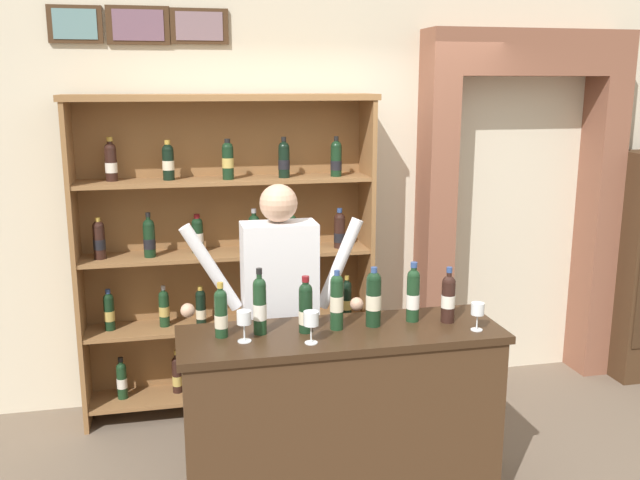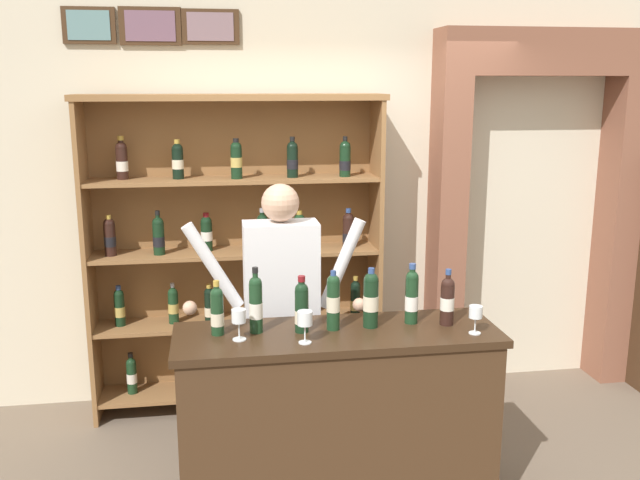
{
  "view_description": "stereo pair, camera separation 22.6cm",
  "coord_description": "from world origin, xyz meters",
  "px_view_note": "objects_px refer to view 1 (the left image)",
  "views": [
    {
      "loc": [
        -1.01,
        -3.25,
        2.23
      ],
      "look_at": [
        -0.22,
        0.33,
        1.4
      ],
      "focal_mm": 39.13,
      "sensor_mm": 36.0,
      "label": 1
    },
    {
      "loc": [
        -0.79,
        -3.3,
        2.23
      ],
      "look_at": [
        -0.22,
        0.33,
        1.4
      ],
      "focal_mm": 39.13,
      "sensor_mm": 36.0,
      "label": 2
    }
  ],
  "objects_px": {
    "tasting_bottle_riserva": "(221,313)",
    "tasting_bottle_brunello": "(260,305)",
    "tasting_bottle_bianco": "(306,307)",
    "tasting_bottle_rosso": "(448,297)",
    "tasting_bottle_vin_santo": "(413,294)",
    "wine_glass_right": "(311,320)",
    "wine_glass_spare": "(478,311)",
    "shopkeeper": "(280,296)",
    "tasting_bottle_super_tuscan": "(337,300)",
    "wine_shelf": "(227,248)",
    "tasting_counter": "(341,421)",
    "wine_glass_left": "(244,319)",
    "tasting_bottle_chianti": "(374,298)"
  },
  "relations": [
    {
      "from": "wine_shelf",
      "to": "wine_glass_left",
      "type": "relative_size",
      "value": 13.79
    },
    {
      "from": "tasting_bottle_brunello",
      "to": "tasting_bottle_vin_santo",
      "type": "height_order",
      "value": "tasting_bottle_brunello"
    },
    {
      "from": "tasting_bottle_super_tuscan",
      "to": "tasting_bottle_vin_santo",
      "type": "height_order",
      "value": "tasting_bottle_vin_santo"
    },
    {
      "from": "wine_shelf",
      "to": "wine_glass_right",
      "type": "relative_size",
      "value": 13.41
    },
    {
      "from": "shopkeeper",
      "to": "tasting_bottle_super_tuscan",
      "type": "bearing_deg",
      "value": -66.16
    },
    {
      "from": "wine_shelf",
      "to": "wine_glass_left",
      "type": "height_order",
      "value": "wine_shelf"
    },
    {
      "from": "wine_shelf",
      "to": "shopkeeper",
      "type": "distance_m",
      "value": 0.85
    },
    {
      "from": "shopkeeper",
      "to": "tasting_bottle_super_tuscan",
      "type": "xyz_separation_m",
      "value": [
        0.22,
        -0.49,
        0.11
      ]
    },
    {
      "from": "tasting_bottle_chianti",
      "to": "wine_glass_spare",
      "type": "bearing_deg",
      "value": -19.92
    },
    {
      "from": "tasting_bottle_chianti",
      "to": "tasting_bottle_rosso",
      "type": "bearing_deg",
      "value": -3.77
    },
    {
      "from": "tasting_bottle_riserva",
      "to": "tasting_bottle_super_tuscan",
      "type": "bearing_deg",
      "value": -1.5
    },
    {
      "from": "tasting_bottle_bianco",
      "to": "wine_glass_spare",
      "type": "bearing_deg",
      "value": -10.67
    },
    {
      "from": "wine_shelf",
      "to": "tasting_bottle_vin_santo",
      "type": "xyz_separation_m",
      "value": [
        0.87,
        -1.26,
        -0.0
      ]
    },
    {
      "from": "tasting_counter",
      "to": "wine_glass_spare",
      "type": "xyz_separation_m",
      "value": [
        0.68,
        -0.14,
        0.6
      ]
    },
    {
      "from": "tasting_bottle_brunello",
      "to": "tasting_bottle_bianco",
      "type": "relative_size",
      "value": 1.16
    },
    {
      "from": "tasting_bottle_super_tuscan",
      "to": "tasting_bottle_chianti",
      "type": "relative_size",
      "value": 0.99
    },
    {
      "from": "tasting_bottle_rosso",
      "to": "wine_glass_right",
      "type": "xyz_separation_m",
      "value": [
        -0.77,
        -0.15,
        -0.02
      ]
    },
    {
      "from": "wine_glass_right",
      "to": "wine_glass_left",
      "type": "distance_m",
      "value": 0.33
    },
    {
      "from": "tasting_bottle_chianti",
      "to": "wine_glass_spare",
      "type": "xyz_separation_m",
      "value": [
        0.5,
        -0.18,
        -0.05
      ]
    },
    {
      "from": "tasting_bottle_bianco",
      "to": "tasting_bottle_rosso",
      "type": "bearing_deg",
      "value": -0.6
    },
    {
      "from": "tasting_bottle_chianti",
      "to": "wine_glass_right",
      "type": "relative_size",
      "value": 1.95
    },
    {
      "from": "wine_shelf",
      "to": "wine_glass_spare",
      "type": "bearing_deg",
      "value": -52.24
    },
    {
      "from": "wine_glass_right",
      "to": "tasting_bottle_chianti",
      "type": "bearing_deg",
      "value": 25.84
    },
    {
      "from": "wine_glass_right",
      "to": "wine_glass_spare",
      "type": "xyz_separation_m",
      "value": [
        0.86,
        -0.0,
        -0.01
      ]
    },
    {
      "from": "wine_shelf",
      "to": "tasting_bottle_brunello",
      "type": "distance_m",
      "value": 1.28
    },
    {
      "from": "wine_shelf",
      "to": "tasting_bottle_chianti",
      "type": "height_order",
      "value": "wine_shelf"
    },
    {
      "from": "tasting_bottle_super_tuscan",
      "to": "wine_glass_right",
      "type": "distance_m",
      "value": 0.24
    },
    {
      "from": "wine_glass_left",
      "to": "tasting_bottle_super_tuscan",
      "type": "bearing_deg",
      "value": 9.12
    },
    {
      "from": "shopkeeper",
      "to": "tasting_bottle_rosso",
      "type": "xyz_separation_m",
      "value": [
        0.82,
        -0.51,
        0.09
      ]
    },
    {
      "from": "tasting_bottle_bianco",
      "to": "tasting_bottle_rosso",
      "type": "xyz_separation_m",
      "value": [
        0.76,
        -0.01,
        0.0
      ]
    },
    {
      "from": "tasting_bottle_super_tuscan",
      "to": "tasting_bottle_brunello",
      "type": "bearing_deg",
      "value": 177.46
    },
    {
      "from": "tasting_bottle_riserva",
      "to": "tasting_bottle_brunello",
      "type": "xyz_separation_m",
      "value": [
        0.19,
        0.0,
        0.03
      ]
    },
    {
      "from": "tasting_bottle_rosso",
      "to": "wine_glass_left",
      "type": "height_order",
      "value": "tasting_bottle_rosso"
    },
    {
      "from": "tasting_counter",
      "to": "wine_glass_spare",
      "type": "relative_size",
      "value": 11.42
    },
    {
      "from": "tasting_bottle_chianti",
      "to": "tasting_bottle_super_tuscan",
      "type": "bearing_deg",
      "value": -177.68
    },
    {
      "from": "tasting_bottle_chianti",
      "to": "shopkeeper",
      "type": "bearing_deg",
      "value": 130.65
    },
    {
      "from": "tasting_bottle_chianti",
      "to": "wine_glass_spare",
      "type": "distance_m",
      "value": 0.53
    },
    {
      "from": "tasting_bottle_vin_santo",
      "to": "tasting_bottle_rosso",
      "type": "distance_m",
      "value": 0.18
    },
    {
      "from": "wine_glass_left",
      "to": "wine_glass_spare",
      "type": "bearing_deg",
      "value": -4.6
    },
    {
      "from": "tasting_bottle_super_tuscan",
      "to": "tasting_bottle_vin_santo",
      "type": "bearing_deg",
      "value": 4.77
    },
    {
      "from": "tasting_counter",
      "to": "tasting_bottle_bianco",
      "type": "height_order",
      "value": "tasting_bottle_bianco"
    },
    {
      "from": "tasting_bottle_vin_santo",
      "to": "tasting_bottle_rosso",
      "type": "bearing_deg",
      "value": -16.97
    },
    {
      "from": "tasting_bottle_brunello",
      "to": "tasting_bottle_bianco",
      "type": "bearing_deg",
      "value": -6.92
    },
    {
      "from": "shopkeeper",
      "to": "tasting_bottle_riserva",
      "type": "relative_size",
      "value": 6.03
    },
    {
      "from": "tasting_bottle_rosso",
      "to": "tasting_bottle_bianco",
      "type": "bearing_deg",
      "value": 179.4
    },
    {
      "from": "tasting_bottle_riserva",
      "to": "tasting_bottle_brunello",
      "type": "bearing_deg",
      "value": 0.61
    },
    {
      "from": "shopkeeper",
      "to": "tasting_bottle_brunello",
      "type": "distance_m",
      "value": 0.52
    },
    {
      "from": "tasting_bottle_rosso",
      "to": "tasting_bottle_chianti",
      "type": "bearing_deg",
      "value": 176.23
    },
    {
      "from": "wine_shelf",
      "to": "tasting_bottle_bianco",
      "type": "relative_size",
      "value": 7.38
    },
    {
      "from": "wine_shelf",
      "to": "tasting_bottle_brunello",
      "type": "relative_size",
      "value": 6.36
    }
  ]
}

